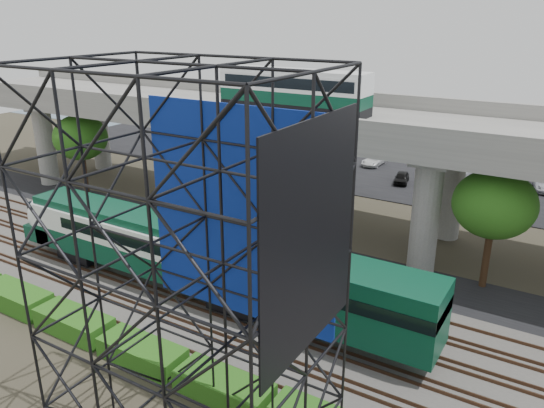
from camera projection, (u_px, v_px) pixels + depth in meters
The scene contains 13 objects.
ground at pixel (184, 316), 30.41m from camera, with size 140.00×140.00×0.00m, color #474233.
ballast_bed at pixel (205, 299), 31.99m from camera, with size 90.00×12.00×0.20m, color slate.
service_road at pixel (277, 250), 38.86m from camera, with size 90.00×5.00×0.08m, color black.
parking_lot at pixel (386, 172), 57.79m from camera, with size 90.00×18.00×0.08m, color black.
harbor_water at pixel (439, 135), 75.51m from camera, with size 140.00×40.00×0.03m, color slate.
rail_tracks at pixel (205, 297), 31.93m from camera, with size 90.00×9.52×0.16m.
commuter_train at pixel (178, 250), 32.00m from camera, with size 29.30×3.06×4.30m.
overpass at pixel (312, 126), 40.59m from camera, with size 80.00×12.00×12.40m.
scaffold_tower at pixel (189, 294), 17.81m from camera, with size 9.36×6.36×15.00m.
hedge_strip at pixel (142, 352), 26.27m from camera, with size 34.60×1.80×1.20m.
trees at pixel (263, 152), 43.82m from camera, with size 40.94×16.94×7.69m.
suv at pixel (214, 228), 40.80m from camera, with size 2.39×5.18×1.44m, color black.
parked_cars at pixel (399, 170), 56.38m from camera, with size 35.74×9.74×1.29m.
Camera 1 is at (18.03, -20.00, 16.35)m, focal length 35.00 mm.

